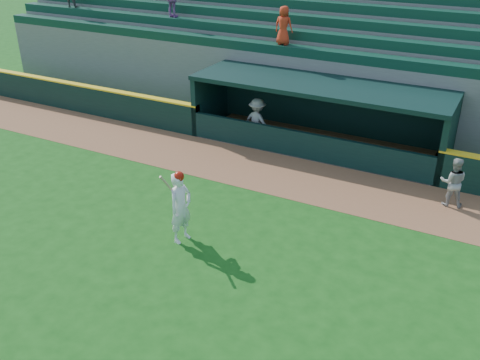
{
  "coord_description": "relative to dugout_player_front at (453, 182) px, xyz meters",
  "views": [
    {
      "loc": [
        6.21,
        -10.06,
        7.96
      ],
      "look_at": [
        0.0,
        1.6,
        1.3
      ],
      "focal_mm": 40.0,
      "sensor_mm": 36.0,
      "label": 1
    }
  ],
  "objects": [
    {
      "name": "ground",
      "position": [
        -5.16,
        -5.37,
        -0.77
      ],
      "size": [
        120.0,
        120.0,
        0.0
      ],
      "primitive_type": "plane",
      "color": "#164E13",
      "rests_on": "ground"
    },
    {
      "name": "warning_track",
      "position": [
        -5.16,
        -0.47,
        -0.77
      ],
      "size": [
        40.0,
        3.0,
        0.01
      ],
      "primitive_type": "cube",
      "color": "brown",
      "rests_on": "ground"
    },
    {
      "name": "field_wall_left",
      "position": [
        -17.41,
        1.18,
        -0.17
      ],
      "size": [
        15.5,
        0.3,
        1.2
      ],
      "primitive_type": "cube",
      "color": "black",
      "rests_on": "ground"
    },
    {
      "name": "wall_stripe_left",
      "position": [
        -17.41,
        1.18,
        0.46
      ],
      "size": [
        15.5,
        0.32,
        0.06
      ],
      "primitive_type": "cube",
      "color": "yellow",
      "rests_on": "field_wall_left"
    },
    {
      "name": "dugout_player_front",
      "position": [
        0.0,
        0.0,
        0.0
      ],
      "size": [
        0.85,
        0.72,
        1.55
      ],
      "primitive_type": "imported",
      "rotation": [
        0.0,
        0.0,
        3.34
      ],
      "color": "#989893",
      "rests_on": "ground"
    },
    {
      "name": "dugout_player_inside",
      "position": [
        -7.29,
        1.61,
        0.11
      ],
      "size": [
        1.25,
        0.87,
        1.77
      ],
      "primitive_type": "imported",
      "rotation": [
        0.0,
        0.0,
        2.94
      ],
      "color": "gray",
      "rests_on": "ground"
    },
    {
      "name": "dugout",
      "position": [
        -5.16,
        2.63,
        0.58
      ],
      "size": [
        9.4,
        2.8,
        2.46
      ],
      "color": "slate",
      "rests_on": "ground"
    },
    {
      "name": "stands",
      "position": [
        -5.18,
        7.2,
        1.62
      ],
      "size": [
        34.5,
        6.25,
        7.59
      ],
      "color": "slate",
      "rests_on": "ground"
    },
    {
      "name": "batter_at_plate",
      "position": [
        -6.07,
        -5.39,
        0.24
      ],
      "size": [
        0.6,
        0.86,
        2.06
      ],
      "color": "white",
      "rests_on": "ground"
    }
  ]
}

